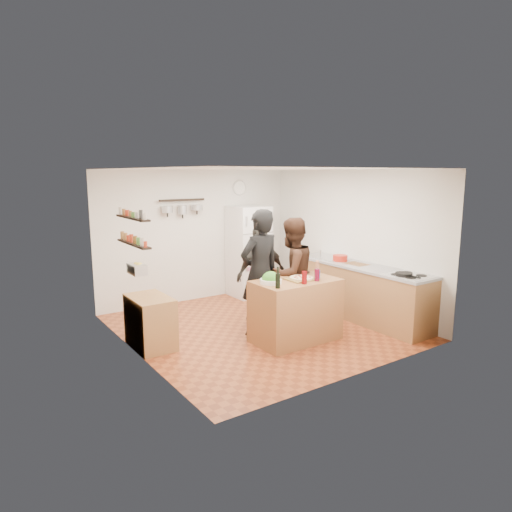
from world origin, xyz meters
TOP-DOWN VIEW (x-y plane):
  - room_shell at (0.00, 0.39)m, footprint 4.20×4.20m
  - prep_island at (0.12, -0.75)m, footprint 1.25×0.72m
  - pizza_board at (0.20, -0.77)m, footprint 0.42×0.34m
  - pizza at (0.20, -0.77)m, footprint 0.34×0.34m
  - salad_bowl at (-0.30, -0.70)m, footprint 0.31×0.31m
  - wine_bottle at (-0.38, -0.97)m, footprint 0.07×0.07m
  - wine_glass_near at (0.07, -0.99)m, footprint 0.07×0.07m
  - wine_glass_far at (0.34, -0.95)m, footprint 0.07×0.07m
  - pepper_mill at (0.57, -0.70)m, footprint 0.06×0.06m
  - salt_canister at (0.42, -0.87)m, footprint 0.08×0.08m
  - person_left at (-0.16, -0.24)m, footprint 0.73×0.51m
  - person_center at (0.41, -0.29)m, footprint 0.93×0.77m
  - person_back at (0.19, 0.23)m, footprint 0.96×0.43m
  - counter_run at (1.70, -0.55)m, footprint 0.63×2.63m
  - stove_top at (1.70, -1.50)m, footprint 0.60×0.62m
  - skillet at (1.60, -1.49)m, footprint 0.25×0.25m
  - sink at (1.70, 0.30)m, footprint 0.50×0.80m
  - cutting_board at (1.70, -0.44)m, footprint 0.30×0.40m
  - red_bowl at (1.65, -0.10)m, footprint 0.25×0.25m
  - fridge at (0.95, 1.75)m, footprint 0.70×0.68m
  - wall_clock at (0.95, 2.08)m, footprint 0.30×0.03m
  - spice_shelf_lower at (-1.93, 0.20)m, footprint 0.12×1.00m
  - spice_shelf_upper at (-1.93, 0.20)m, footprint 0.12×1.00m
  - produce_basket at (-1.90, 0.20)m, footprint 0.18×0.35m
  - side_table at (-1.74, 0.20)m, footprint 0.50×0.80m
  - pot_rack at (-0.35, 2.00)m, footprint 0.90×0.04m

SIDE VIEW (x-z plane):
  - side_table at x=-1.74m, z-range 0.00..0.73m
  - counter_run at x=1.70m, z-range 0.00..0.90m
  - prep_island at x=0.12m, z-range 0.00..0.91m
  - person_back at x=0.19m, z-range 0.00..1.61m
  - person_center at x=0.41m, z-range 0.00..1.76m
  - fridge at x=0.95m, z-range 0.00..1.80m
  - stove_top at x=1.70m, z-range 0.90..0.92m
  - cutting_board at x=1.70m, z-range 0.90..0.92m
  - sink at x=1.70m, z-range 0.90..0.93m
  - pizza_board at x=0.20m, z-range 0.91..0.93m
  - pizza at x=0.20m, z-range 0.93..0.95m
  - salad_bowl at x=-0.30m, z-range 0.91..0.97m
  - skillet at x=1.60m, z-range 0.92..0.97m
  - person_left at x=-0.16m, z-range 0.00..1.92m
  - red_bowl at x=1.65m, z-range 0.92..1.03m
  - salt_canister at x=0.42m, z-range 0.91..1.04m
  - wine_glass_far at x=0.34m, z-range 0.91..1.09m
  - wine_glass_near at x=0.07m, z-range 0.91..1.09m
  - pepper_mill at x=0.57m, z-range 0.91..1.10m
  - wine_bottle at x=-0.38m, z-range 0.91..1.11m
  - produce_basket at x=-1.90m, z-range 1.08..1.22m
  - room_shell at x=0.00m, z-range -0.85..3.35m
  - spice_shelf_lower at x=-1.93m, z-range 1.49..1.51m
  - spice_shelf_upper at x=-1.93m, z-range 1.84..1.86m
  - pot_rack at x=-0.35m, z-range 1.93..1.97m
  - wall_clock at x=0.95m, z-range 2.00..2.30m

